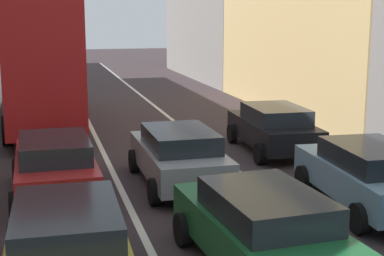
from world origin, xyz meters
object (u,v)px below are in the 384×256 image
Objects in this scene: wagon_left_lane_second at (67,245)px; sedan_right_lane_behind_truck at (368,174)px; wagon_right_lane_far at (274,127)px; sedan_centre_lane_second at (262,228)px; hatchback_centre_lane_third at (179,155)px; bus_mid_queue_primary at (39,53)px; sedan_left_lane_third at (55,165)px.

sedan_right_lane_behind_truck is at bearing -69.16° from wagon_left_lane_second.
wagon_left_lane_second and wagon_right_lane_far have the same top height.
hatchback_centre_lane_third is (-0.16, 5.31, 0.00)m from sedan_centre_lane_second.
wagon_right_lane_far is at bearing -133.24° from bus_mid_queue_primary.
bus_mid_queue_primary is at bearing 33.94° from sedan_right_lane_behind_truck.
bus_mid_queue_primary reaches higher than sedan_centre_lane_second.
bus_mid_queue_primary is (-0.25, 14.30, 2.03)m from wagon_left_lane_second.
sedan_centre_lane_second is 5.31m from hatchback_centre_lane_third.
sedan_centre_lane_second is 0.42× the size of bus_mid_queue_primary.
sedan_right_lane_behind_truck is at bearing -111.81° from sedan_left_lane_third.
sedan_centre_lane_second is 1.00× the size of wagon_right_lane_far.
sedan_right_lane_behind_truck is (3.55, 2.48, 0.00)m from sedan_centre_lane_second.
bus_mid_queue_primary is at bearing 50.85° from wagon_right_lane_far.
wagon_left_lane_second is at bearing 149.63° from hatchback_centre_lane_third.
hatchback_centre_lane_third is 4.66m from wagon_right_lane_far.
hatchback_centre_lane_third is 0.99× the size of sedan_left_lane_third.
bus_mid_queue_primary is at bearing 20.00° from hatchback_centre_lane_third.
sedan_right_lane_behind_truck is at bearing -127.30° from hatchback_centre_lane_third.
sedan_left_lane_third is at bearing 94.06° from hatchback_centre_lane_third.
wagon_left_lane_second and hatchback_centre_lane_third have the same top height.
hatchback_centre_lane_third is at bearing -1.76° from sedan_centre_lane_second.
sedan_right_lane_behind_truck is (6.80, -2.61, 0.00)m from sedan_left_lane_third.
sedan_right_lane_behind_truck is (6.76, 2.37, 0.00)m from wagon_left_lane_second.
wagon_right_lane_far is (3.76, 2.76, 0.00)m from hatchback_centre_lane_third.
hatchback_centre_lane_third is at bearing -86.77° from sedan_left_lane_third.
sedan_centre_lane_second is at bearing 158.70° from wagon_right_lane_far.
sedan_left_lane_third is at bearing 1.97° from wagon_left_lane_second.
bus_mid_queue_primary reaches higher than wagon_right_lane_far.
sedan_centre_lane_second and sedan_left_lane_third have the same top height.
sedan_left_lane_third and sedan_right_lane_behind_truck have the same top height.
sedan_left_lane_third is 0.99× the size of wagon_right_lane_far.
sedan_centre_lane_second is 1.00× the size of sedan_right_lane_behind_truck.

